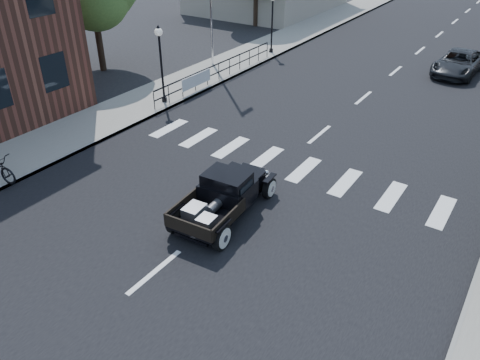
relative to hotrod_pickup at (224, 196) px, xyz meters
The scene contains 10 objects.
ground 0.72m from the hotrod_pickup, 97.35° to the right, with size 120.00×120.00×0.00m, color black.
road 14.88m from the hotrod_pickup, 90.07° to the left, with size 14.00×80.00×0.02m, color black.
road_markings 9.88m from the hotrod_pickup, 90.11° to the left, with size 12.00×60.00×0.06m, color silver, non-canonical shape.
sidewalk_left 17.14m from the hotrod_pickup, 119.83° to the left, with size 3.00×80.00×0.15m, color gray.
railing 12.28m from the hotrod_pickup, 126.59° to the left, with size 0.08×10.00×1.00m, color black, non-canonical shape.
banner 10.69m from the hotrod_pickup, 132.65° to the left, with size 0.04×2.20×0.60m, color silver, non-canonical shape.
lamp_post_b 9.69m from the hotrod_pickup, 142.44° to the left, with size 0.36×0.36×3.53m, color black, non-canonical shape.
lamp_post_c 17.63m from the hotrod_pickup, 115.66° to the left, with size 0.36×0.36×3.53m, color black, non-canonical shape.
hotrod_pickup is the anchor object (origin of this frame).
second_car 18.50m from the hotrod_pickup, 80.76° to the left, with size 2.08×4.51×1.25m, color black.
Camera 1 is at (6.98, -9.45, 8.40)m, focal length 35.00 mm.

